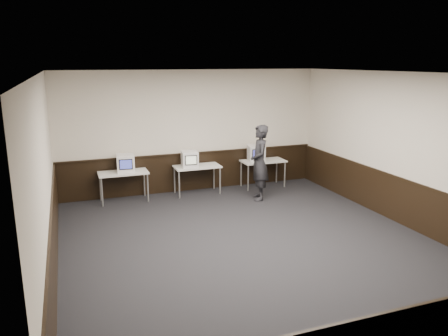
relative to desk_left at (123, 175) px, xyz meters
The scene contains 17 objects.
floor 4.13m from the desk_left, 62.18° to the right, with size 8.00×8.00×0.00m, color black.
ceiling 4.79m from the desk_left, 62.18° to the right, with size 8.00×8.00×0.00m, color white.
back_wall 2.15m from the desk_left, 11.89° to the left, with size 7.00×7.00×0.00m, color silver.
front_wall 7.89m from the desk_left, 75.96° to the right, with size 7.00×7.00×0.00m, color silver.
left_wall 4.05m from the desk_left, 113.96° to the right, with size 8.00×8.00×0.00m, color silver.
right_wall 6.56m from the desk_left, 33.69° to the right, with size 8.00×8.00×0.00m, color silver.
wainscot_back 1.95m from the desk_left, 11.31° to the left, with size 6.98×0.04×1.00m, color black.
wainscot_left 3.94m from the desk_left, 113.70° to the right, with size 0.04×7.98×1.00m, color black.
wainscot_right 6.48m from the desk_left, 33.79° to the right, with size 0.04×7.98×1.00m, color black.
wainscot_rail 1.96m from the desk_left, 10.73° to the left, with size 6.98×0.06×0.04m, color black.
desk_left is the anchor object (origin of this frame).
desk_center 1.90m from the desk_left, ahead, with size 1.20×0.60×0.75m.
desk_right 3.80m from the desk_left, ahead, with size 1.20×0.60×0.75m.
emac_left 0.29m from the desk_left, ahead, with size 0.47×0.49×0.43m.
emac_center 1.72m from the desk_left, ahead, with size 0.46×0.48×0.41m.
emac_right 3.60m from the desk_left, ahead, with size 0.51×0.53×0.43m.
person 3.39m from the desk_left, 17.16° to the right, with size 0.69×0.45×1.89m, color black.
Camera 1 is at (-3.13, -7.03, 3.40)m, focal length 35.00 mm.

